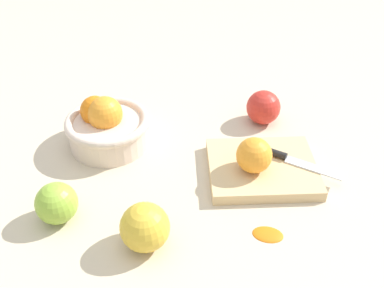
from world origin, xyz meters
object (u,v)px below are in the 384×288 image
bowl (107,126)px  apple_front_left_2 (57,203)px  knife (292,159)px  apple_back_right (263,107)px  apple_front_left (145,227)px  orange_on_board (254,155)px  cutting_board (262,169)px

bowl → apple_front_left_2: 0.22m
knife → apple_back_right: (-0.01, 0.17, 0.01)m
apple_front_left → apple_back_right: (0.27, 0.32, -0.00)m
orange_on_board → apple_front_left: size_ratio=0.83×
apple_back_right → apple_front_left_2: 0.48m
knife → apple_front_left_2: apple_front_left_2 is taller
apple_back_right → orange_on_board: bearing=-109.2°
apple_back_right → apple_front_left_2: bearing=-149.4°
apple_back_right → bowl: bearing=-173.2°
cutting_board → apple_front_left_2: bearing=-168.7°
cutting_board → apple_back_right: bearing=76.3°
bowl → knife: bearing=-20.1°
apple_front_left_2 → knife: bearing=10.1°
cutting_board → orange_on_board: (-0.02, -0.01, 0.04)m
apple_front_left → knife: bearing=28.0°
cutting_board → knife: 0.06m
apple_front_left_2 → apple_back_right: bearing=30.6°
bowl → apple_front_left: bowl is taller
knife → apple_front_left_2: size_ratio=1.88×
apple_front_left → apple_back_right: apple_front_left is taller
knife → apple_back_right: bearing=95.1°
apple_front_left → apple_front_left_2: bearing=152.9°
apple_back_right → apple_front_left_2: apple_back_right is taller
bowl → orange_on_board: size_ratio=2.58×
apple_front_left_2 → bowl: bearing=69.1°
bowl → apple_front_left_2: bowl is taller
knife → apple_front_left: (-0.28, -0.15, 0.01)m
knife → apple_back_right: 0.17m
orange_on_board → apple_back_right: size_ratio=0.90×
knife → apple_back_right: apple_back_right is taller
orange_on_board → apple_front_left: (-0.21, -0.14, -0.02)m
cutting_board → apple_back_right: size_ratio=2.73×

